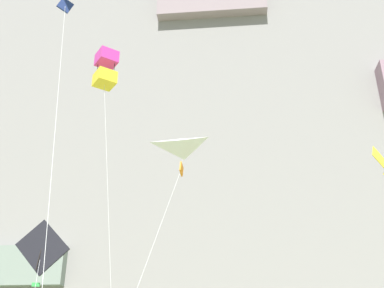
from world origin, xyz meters
name	(u,v)px	position (x,y,z in m)	size (l,w,h in m)	color
cliff_face	(216,100)	(0.00, 65.85, 40.90)	(180.00, 23.75, 81.83)	gray
kite_box_far_right	(106,69)	(-3.21, 16.86, 13.88)	(2.48, 2.30, 14.74)	#CC3399
kite_diamond_high_right	(383,165)	(11.89, 29.28, 13.91)	(1.72, 4.64, 15.34)	yellow
kite_diamond_mid_left	(41,251)	(-4.74, 16.29, 5.93)	(2.75, 4.54, 7.17)	black
kite_delta_near_cliff	(80,12)	(-3.20, 13.20, 13.90)	(3.44, 6.56, 14.32)	green
kite_delta_low_right	(183,176)	(0.34, 15.66, 8.35)	(2.94, 4.15, 8.70)	white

